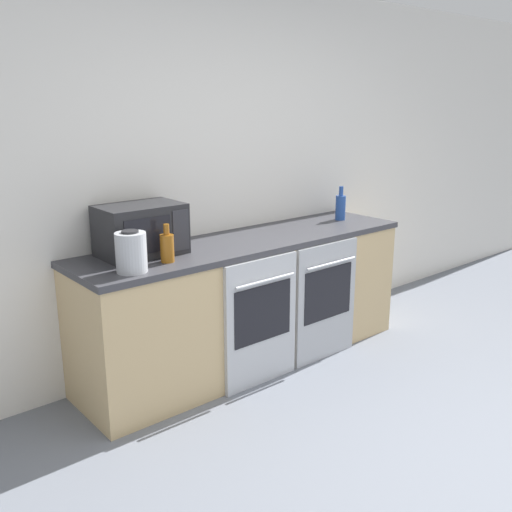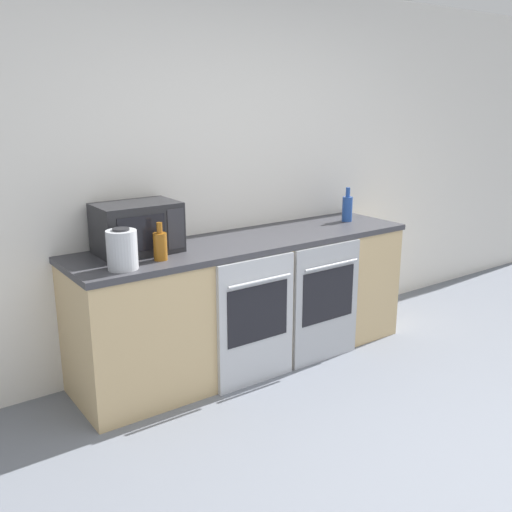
% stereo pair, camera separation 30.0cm
% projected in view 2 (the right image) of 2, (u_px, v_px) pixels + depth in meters
% --- Properties ---
extents(wall_back, '(10.00, 0.06, 2.60)m').
position_uv_depth(wall_back, '(220.00, 174.00, 4.04)').
color(wall_back, silver).
rests_on(wall_back, ground_plane).
extents(counter_back, '(2.48, 0.65, 0.90)m').
position_uv_depth(counter_back, '(248.00, 300.00, 4.00)').
color(counter_back, tan).
rests_on(counter_back, ground_plane).
extents(oven_left, '(0.58, 0.06, 0.85)m').
position_uv_depth(oven_left, '(257.00, 322.00, 3.66)').
color(oven_left, '#B7BABF').
rests_on(oven_left, ground_plane).
extents(oven_right, '(0.58, 0.06, 0.85)m').
position_uv_depth(oven_right, '(327.00, 303.00, 4.00)').
color(oven_right, '#A8AAAF').
rests_on(oven_right, ground_plane).
extents(microwave, '(0.50, 0.34, 0.31)m').
position_uv_depth(microwave, '(137.00, 228.00, 3.50)').
color(microwave, '#232326').
rests_on(microwave, counter_back).
extents(bottle_amber, '(0.08, 0.08, 0.23)m').
position_uv_depth(bottle_amber, '(160.00, 245.00, 3.35)').
color(bottle_amber, '#8C5114').
rests_on(bottle_amber, counter_back).
extents(bottle_blue, '(0.08, 0.08, 0.26)m').
position_uv_depth(bottle_blue, '(347.00, 208.00, 4.42)').
color(bottle_blue, '#234793').
rests_on(bottle_blue, counter_back).
extents(kettle, '(0.17, 0.17, 0.23)m').
position_uv_depth(kettle, '(122.00, 249.00, 3.16)').
color(kettle, '#B7BABF').
rests_on(kettle, counter_back).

